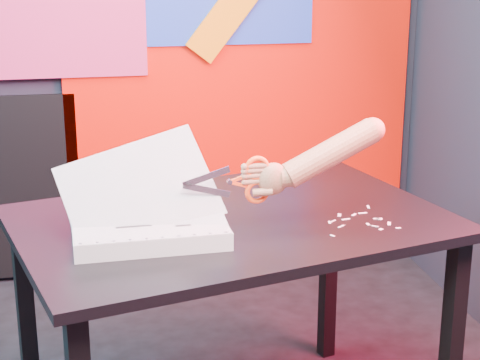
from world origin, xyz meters
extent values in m
cube|color=black|center=(0.00, -1.50, 1.35)|extent=(3.00, 0.01, 2.70)
cube|color=red|center=(0.65, 1.47, 0.85)|extent=(1.60, 0.02, 1.60)
cube|color=black|center=(-0.27, 0.27, 0.36)|extent=(0.06, 0.06, 0.72)
cube|color=black|center=(0.97, -0.14, 0.36)|extent=(0.06, 0.06, 0.72)
cube|color=black|center=(0.80, 0.54, 0.36)|extent=(0.06, 0.06, 0.72)
cube|color=black|center=(0.35, 0.06, 0.73)|extent=(1.39, 1.09, 0.03)
cube|color=beige|center=(0.10, -0.05, 0.77)|extent=(0.42, 0.31, 0.05)
cube|color=white|center=(0.10, -0.05, 0.80)|extent=(0.42, 0.31, 0.00)
cube|color=white|center=(0.10, -0.05, 0.80)|extent=(0.41, 0.30, 0.12)
cube|color=white|center=(0.09, -0.03, 0.83)|extent=(0.44, 0.29, 0.22)
cube|color=white|center=(0.08, -0.02, 0.87)|extent=(0.46, 0.25, 0.30)
cylinder|color=black|center=(-0.08, -0.19, 0.80)|extent=(0.01, 0.01, 0.00)
cylinder|color=black|center=(-0.04, -0.19, 0.80)|extent=(0.01, 0.01, 0.00)
cylinder|color=black|center=(0.00, -0.19, 0.80)|extent=(0.01, 0.01, 0.00)
cylinder|color=black|center=(0.04, -0.19, 0.80)|extent=(0.01, 0.01, 0.00)
cylinder|color=black|center=(0.08, -0.19, 0.80)|extent=(0.01, 0.01, 0.00)
cylinder|color=black|center=(0.12, -0.19, 0.80)|extent=(0.01, 0.01, 0.00)
cylinder|color=black|center=(0.16, -0.18, 0.80)|extent=(0.01, 0.01, 0.00)
cylinder|color=black|center=(0.21, -0.18, 0.80)|extent=(0.01, 0.01, 0.00)
cylinder|color=black|center=(0.25, -0.18, 0.80)|extent=(0.01, 0.01, 0.00)
cylinder|color=black|center=(0.29, -0.18, 0.80)|extent=(0.01, 0.01, 0.00)
cylinder|color=black|center=(-0.09, 0.08, 0.80)|extent=(0.01, 0.01, 0.00)
cylinder|color=black|center=(-0.05, 0.09, 0.80)|extent=(0.01, 0.01, 0.00)
cylinder|color=black|center=(-0.01, 0.09, 0.80)|extent=(0.01, 0.01, 0.00)
cylinder|color=black|center=(0.03, 0.09, 0.80)|extent=(0.01, 0.01, 0.00)
cylinder|color=black|center=(0.07, 0.09, 0.80)|extent=(0.01, 0.01, 0.00)
cylinder|color=black|center=(0.11, 0.09, 0.80)|extent=(0.01, 0.01, 0.00)
cylinder|color=black|center=(0.16, 0.09, 0.80)|extent=(0.01, 0.01, 0.00)
cylinder|color=black|center=(0.20, 0.09, 0.80)|extent=(0.01, 0.01, 0.00)
cylinder|color=black|center=(0.24, 0.09, 0.80)|extent=(0.01, 0.01, 0.00)
cylinder|color=black|center=(0.28, 0.10, 0.80)|extent=(0.01, 0.01, 0.00)
cube|color=black|center=(0.00, 0.00, 0.80)|extent=(0.08, 0.01, 0.00)
cube|color=black|center=(0.12, -0.02, 0.80)|extent=(0.05, 0.01, 0.00)
cube|color=black|center=(0.06, -0.09, 0.80)|extent=(0.10, 0.01, 0.00)
cube|color=black|center=(0.19, -0.11, 0.80)|extent=(0.04, 0.01, 0.00)
cube|color=silver|center=(0.26, -0.05, 0.91)|extent=(0.13, 0.01, 0.05)
cube|color=silver|center=(0.26, -0.05, 0.88)|extent=(0.13, 0.01, 0.05)
cylinder|color=silver|center=(0.32, -0.05, 0.90)|extent=(0.01, 0.01, 0.01)
cube|color=#ED4216|center=(0.35, -0.05, 0.89)|extent=(0.05, 0.01, 0.02)
cube|color=#ED4216|center=(0.35, -0.05, 0.90)|extent=(0.05, 0.01, 0.02)
torus|color=#ED4216|center=(0.40, -0.05, 0.93)|extent=(0.07, 0.02, 0.07)
torus|color=#ED4216|center=(0.40, -0.05, 0.86)|extent=(0.07, 0.02, 0.07)
ellipsoid|color=#A46F51|center=(0.45, -0.05, 0.90)|extent=(0.09, 0.05, 0.09)
cylinder|color=#A46F51|center=(0.40, -0.05, 0.89)|extent=(0.07, 0.02, 0.02)
cylinder|color=#A46F51|center=(0.40, -0.05, 0.91)|extent=(0.06, 0.02, 0.02)
cylinder|color=#A46F51|center=(0.40, -0.05, 0.92)|extent=(0.06, 0.02, 0.02)
cylinder|color=#A46F51|center=(0.40, -0.05, 0.94)|extent=(0.05, 0.02, 0.02)
cylinder|color=#A46F51|center=(0.41, -0.06, 0.86)|extent=(0.06, 0.03, 0.03)
cylinder|color=#A46F51|center=(0.49, -0.04, 0.90)|extent=(0.05, 0.06, 0.06)
cylinder|color=#A46F51|center=(0.61, -0.04, 0.96)|extent=(0.28, 0.09, 0.19)
sphere|color=#A46F51|center=(0.73, -0.03, 1.02)|extent=(0.07, 0.07, 0.07)
cube|color=silver|center=(0.67, -0.01, 0.75)|extent=(0.03, 0.01, 0.00)
cube|color=silver|center=(0.73, -0.08, 0.75)|extent=(0.02, 0.02, 0.00)
cube|color=silver|center=(0.63, -0.02, 0.75)|extent=(0.02, 0.02, 0.00)
cube|color=silver|center=(0.74, -0.11, 0.75)|extent=(0.02, 0.02, 0.00)
cube|color=silver|center=(0.77, -0.03, 0.75)|extent=(0.02, 0.02, 0.00)
cube|color=silver|center=(0.76, -0.02, 0.75)|extent=(0.03, 0.01, 0.00)
cube|color=silver|center=(0.59, -0.13, 0.75)|extent=(0.01, 0.02, 0.00)
cube|color=silver|center=(0.79, -0.11, 0.75)|extent=(0.01, 0.01, 0.00)
cube|color=silver|center=(0.77, 0.08, 0.75)|extent=(0.01, 0.03, 0.00)
cube|color=silver|center=(0.62, -0.03, 0.75)|extent=(0.01, 0.02, 0.00)
cube|color=silver|center=(0.66, 0.03, 0.75)|extent=(0.02, 0.03, 0.00)
cube|color=silver|center=(0.74, 0.03, 0.75)|extent=(0.03, 0.01, 0.00)
cube|color=silver|center=(0.64, -0.07, 0.75)|extent=(0.03, 0.02, 0.00)
cube|color=silver|center=(0.71, 0.02, 0.75)|extent=(0.02, 0.02, 0.00)
cube|color=silver|center=(0.72, -0.06, 0.75)|extent=(0.01, 0.02, 0.00)
cube|color=silver|center=(0.78, -0.07, 0.75)|extent=(0.02, 0.03, 0.00)
camera|label=1|loc=(-0.05, -2.10, 1.53)|focal=60.00mm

